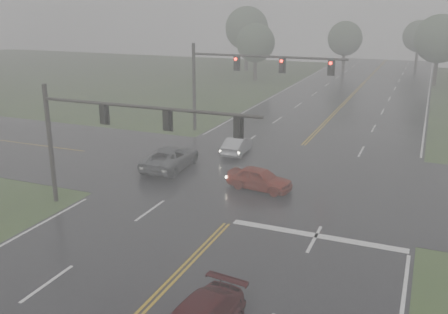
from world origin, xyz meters
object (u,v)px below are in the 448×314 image
at_px(sedan_silver, 237,154).
at_px(car_grey, 171,168).
at_px(signal_gantry_far, 238,72).
at_px(sedan_red, 259,189).
at_px(signal_gantry_near, 107,126).

xyz_separation_m(sedan_silver, car_grey, (-2.95, -4.99, 0.00)).
bearing_deg(signal_gantry_far, sedan_red, -63.24).
bearing_deg(sedan_red, signal_gantry_near, 142.41).
bearing_deg(car_grey, sedan_silver, -122.47).
bearing_deg(car_grey, sedan_red, 165.33).
relative_size(sedan_red, sedan_silver, 1.03).
bearing_deg(sedan_silver, car_grey, 56.57).
bearing_deg(sedan_red, signal_gantry_far, 34.88).
bearing_deg(sedan_silver, signal_gantry_near, 76.64).
distance_m(car_grey, signal_gantry_near, 9.05).
relative_size(sedan_red, car_grey, 0.75).
xyz_separation_m(sedan_red, car_grey, (-6.90, 1.56, 0.00)).
distance_m(sedan_red, sedan_silver, 7.65).
relative_size(car_grey, signal_gantry_far, 0.40).
relative_size(sedan_silver, signal_gantry_far, 0.29).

